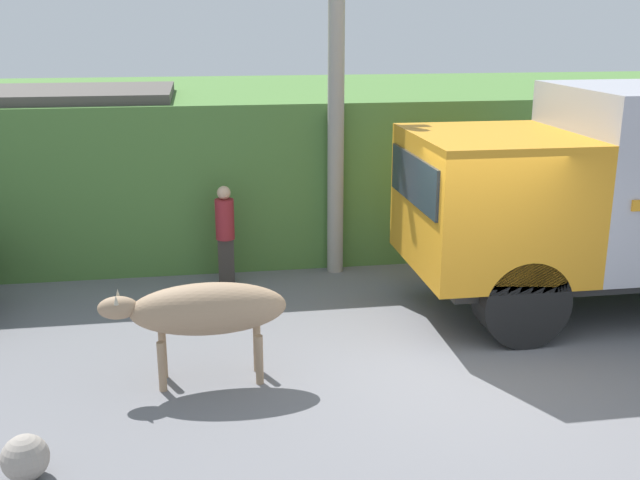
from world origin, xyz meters
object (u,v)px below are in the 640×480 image
at_px(brown_cow, 205,310).
at_px(utility_pole, 336,108).
at_px(pedestrian_on_hill, 225,230).
at_px(roadside_rock, 25,458).

relative_size(brown_cow, utility_pole, 0.40).
height_order(brown_cow, utility_pole, utility_pole).
bearing_deg(brown_cow, utility_pole, 48.18).
bearing_deg(utility_pole, brown_cow, -120.59).
xyz_separation_m(brown_cow, pedestrian_on_hill, (0.36, 3.38, -0.01)).
distance_m(brown_cow, pedestrian_on_hill, 3.40).
xyz_separation_m(brown_cow, roadside_rock, (-1.68, -1.70, -0.67)).
bearing_deg(utility_pole, roadside_rock, -125.57).
bearing_deg(pedestrian_on_hill, brown_cow, 85.38).
relative_size(pedestrian_on_hill, utility_pole, 0.30).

